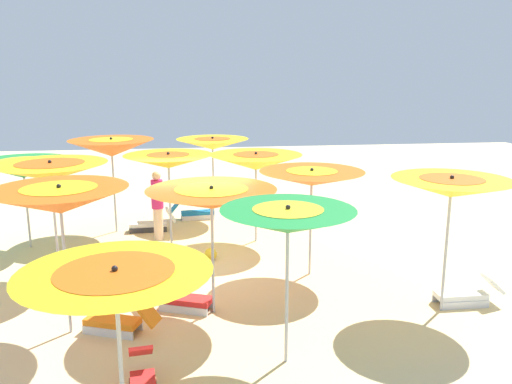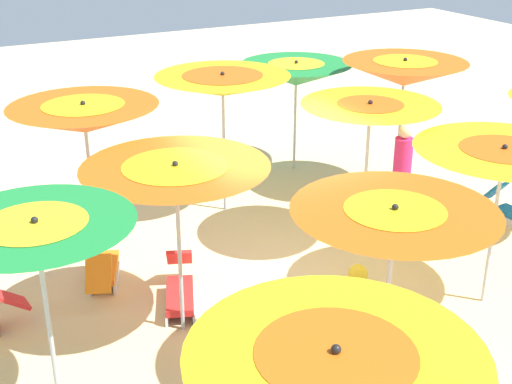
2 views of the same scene
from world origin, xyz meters
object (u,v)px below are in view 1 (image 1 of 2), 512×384
object	(u,v)px
beach_umbrella_8	(116,287)
lounger_4	(119,321)
lounger_2	(194,212)
lounger_5	(180,298)
beach_umbrella_10	(50,171)
beach_umbrella_11	(23,169)
beach_umbrella_3	(213,144)
beach_umbrella_2	(256,162)
beach_umbrella_5	(212,198)
beachgoer_0	(157,204)
beach_ball	(211,254)
lounger_0	(151,224)
beach_umbrella_6	(168,161)
lounger_1	(465,294)
beach_umbrella_1	(312,178)
beach_umbrella_0	(451,188)
beach_umbrella_9	(60,200)
beach_umbrella_4	(288,221)
beach_umbrella_7	(112,148)

from	to	relation	value
beach_umbrella_8	lounger_4	xyz separation A→B (m)	(-2.69, -0.39, -1.71)
lounger_2	lounger_5	bearing A→B (deg)	-99.41
beach_umbrella_10	beach_umbrella_11	xyz separation A→B (m)	(-2.08, -1.14, -0.30)
beach_umbrella_3	beach_umbrella_11	bearing A→B (deg)	-63.88
beach_umbrella_2	beach_umbrella_5	xyz separation A→B (m)	(3.90, -1.27, 0.06)
beach_umbrella_5	lounger_5	size ratio (longest dim) A/B	1.71
beach_umbrella_3	beachgoer_0	distance (m)	2.81
beach_umbrella_8	beach_ball	distance (m)	6.32
lounger_0	lounger_2	size ratio (longest dim) A/B	0.95
beach_umbrella_11	lounger_2	world-z (taller)	beach_umbrella_11
beach_umbrella_6	lounger_1	size ratio (longest dim) A/B	1.94
lounger_5	beach_umbrella_11	bearing A→B (deg)	154.68
beach_umbrella_10	beachgoer_0	distance (m)	3.27
beach_umbrella_5	beach_ball	xyz separation A→B (m)	(-2.66, 0.07, -1.94)
beach_umbrella_1	beach_umbrella_0	bearing A→B (deg)	44.05
beach_umbrella_1	beach_umbrella_10	bearing A→B (deg)	-95.58
beach_umbrella_5	lounger_0	bearing A→B (deg)	-164.72
beach_umbrella_0	beach_umbrella_3	world-z (taller)	beach_umbrella_0
beach_umbrella_5	beach_umbrella_9	xyz separation A→B (m)	(0.44, -2.37, 0.15)
beach_umbrella_9	beach_ball	bearing A→B (deg)	141.82
beach_umbrella_4	beach_umbrella_8	bearing A→B (deg)	-55.53
beach_umbrella_4	beachgoer_0	size ratio (longest dim) A/B	1.35
beach_umbrella_2	lounger_5	xyz separation A→B (m)	(3.70, -1.86, -1.81)
beach_umbrella_8	beachgoer_0	size ratio (longest dim) A/B	1.23
beach_umbrella_7	beach_umbrella_8	xyz separation A→B (m)	(8.45, 1.14, -0.33)
lounger_1	beach_ball	xyz separation A→B (m)	(-2.96, -4.52, -0.05)
beach_umbrella_6	beach_ball	world-z (taller)	beach_umbrella_6
beach_umbrella_2	beach_umbrella_4	xyz separation A→B (m)	(5.68, -0.30, 0.13)
lounger_1	beach_umbrella_4	bearing A→B (deg)	22.86
beach_umbrella_9	lounger_2	size ratio (longest dim) A/B	1.92
beach_umbrella_5	beach_umbrella_11	xyz separation A→B (m)	(-4.13, -4.24, -0.13)
beach_umbrella_8	beach_umbrella_11	world-z (taller)	beach_umbrella_11
beach_umbrella_3	beachgoer_0	world-z (taller)	beach_umbrella_3
beach_umbrella_9	lounger_4	world-z (taller)	beach_umbrella_9
beach_umbrella_2	beach_umbrella_9	world-z (taller)	beach_umbrella_9
beach_ball	beach_umbrella_11	bearing A→B (deg)	-108.81
beach_umbrella_1	lounger_4	world-z (taller)	beach_umbrella_1
beach_umbrella_4	beach_ball	bearing A→B (deg)	-168.58
beach_umbrella_4	beach_umbrella_7	world-z (taller)	beach_umbrella_7
beach_umbrella_6	beach_umbrella_3	bearing A→B (deg)	158.96
beach_umbrella_9	lounger_1	bearing A→B (deg)	91.20
beach_umbrella_1	beach_umbrella_7	bearing A→B (deg)	-129.41
beach_umbrella_0	beach_umbrella_7	distance (m)	8.52
beach_umbrella_4	beach_umbrella_9	size ratio (longest dim) A/B	0.96
beachgoer_0	beach_ball	world-z (taller)	beachgoer_0
beach_umbrella_2	beachgoer_0	world-z (taller)	beach_umbrella_2
lounger_2	beach_ball	world-z (taller)	lounger_2
beach_umbrella_6	beach_umbrella_10	size ratio (longest dim) A/B	0.97
beach_umbrella_8	beach_umbrella_9	world-z (taller)	beach_umbrella_9
beach_umbrella_10	beach_umbrella_11	size ratio (longest dim) A/B	1.12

